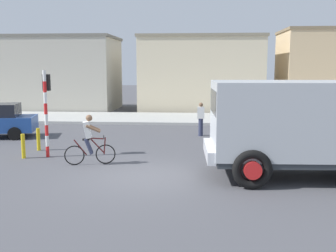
% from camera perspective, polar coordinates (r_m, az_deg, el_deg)
% --- Properties ---
extents(ground_plane, '(120.00, 120.00, 0.00)m').
position_cam_1_polar(ground_plane, '(12.34, -4.04, -7.20)').
color(ground_plane, '#4C4C51').
extents(sidewalk_far, '(80.00, 5.00, 0.16)m').
position_cam_1_polar(sidewalk_far, '(25.33, 0.33, 1.10)').
color(sidewalk_far, '#ADADA8').
rests_on(sidewalk_far, ground).
extents(truck_foreground, '(5.51, 3.00, 2.90)m').
position_cam_1_polar(truck_foreground, '(12.54, 18.22, 0.44)').
color(truck_foreground, '#B2B7BC').
rests_on(truck_foreground, ground).
extents(cyclist, '(1.69, 0.60, 1.72)m').
position_cam_1_polar(cyclist, '(13.87, -11.15, -1.93)').
color(cyclist, black).
rests_on(cyclist, ground).
extents(traffic_light_pole, '(0.24, 0.43, 3.20)m').
position_cam_1_polar(traffic_light_pole, '(15.35, -16.97, 3.39)').
color(traffic_light_pole, red).
rests_on(traffic_light_pole, ground).
extents(pedestrian_near_kerb, '(0.34, 0.22, 1.62)m').
position_cam_1_polar(pedestrian_near_kerb, '(19.35, 4.70, 1.07)').
color(pedestrian_near_kerb, '#2D334C').
rests_on(pedestrian_near_kerb, ground).
extents(bollard_near, '(0.14, 0.14, 0.90)m').
position_cam_1_polar(bollard_near, '(15.54, -19.93, -2.72)').
color(bollard_near, gold).
rests_on(bollard_near, ground).
extents(bollard_far, '(0.14, 0.14, 0.90)m').
position_cam_1_polar(bollard_far, '(16.81, -17.98, -1.81)').
color(bollard_far, gold).
rests_on(bollard_far, ground).
extents(building_corner_left, '(10.51, 5.80, 5.60)m').
position_cam_1_polar(building_corner_left, '(32.63, -16.54, 7.20)').
color(building_corner_left, '#B2AD9E').
rests_on(building_corner_left, ground).
extents(building_mid_block, '(9.18, 7.83, 5.59)m').
position_cam_1_polar(building_mid_block, '(31.88, 4.67, 7.49)').
color(building_mid_block, beige).
rests_on(building_mid_block, ground).
extents(building_corner_right, '(7.50, 5.38, 6.03)m').
position_cam_1_polar(building_corner_right, '(32.44, 22.24, 7.30)').
color(building_corner_right, '#D1B284').
rests_on(building_corner_right, ground).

